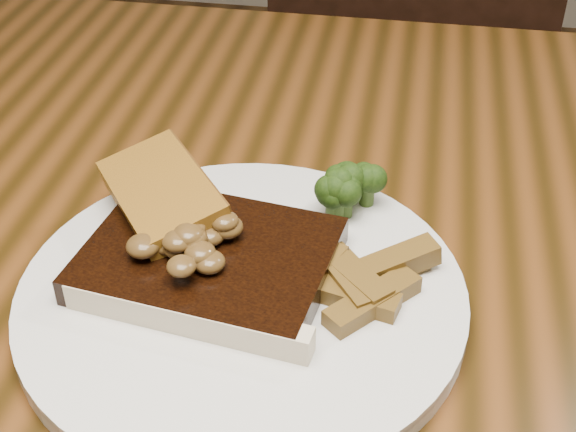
{
  "coord_description": "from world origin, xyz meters",
  "views": [
    {
      "loc": [
        0.09,
        -0.45,
        1.13
      ],
      "look_at": [
        0.01,
        0.01,
        0.78
      ],
      "focal_mm": 50.0,
      "sensor_mm": 36.0,
      "label": 1
    }
  ],
  "objects_px": {
    "chair_far": "(405,123)",
    "steak": "(209,262)",
    "garlic_bread": "(166,218)",
    "plate": "(242,297)",
    "potato_wedges": "(331,283)",
    "dining_table": "(278,344)"
  },
  "relations": [
    {
      "from": "dining_table",
      "to": "potato_wedges",
      "type": "bearing_deg",
      "value": -47.36
    },
    {
      "from": "plate",
      "to": "potato_wedges",
      "type": "height_order",
      "value": "potato_wedges"
    },
    {
      "from": "plate",
      "to": "steak",
      "type": "height_order",
      "value": "steak"
    },
    {
      "from": "plate",
      "to": "garlic_bread",
      "type": "distance_m",
      "value": 0.09
    },
    {
      "from": "dining_table",
      "to": "plate",
      "type": "relative_size",
      "value": 5.21
    },
    {
      "from": "steak",
      "to": "garlic_bread",
      "type": "height_order",
      "value": "same"
    },
    {
      "from": "dining_table",
      "to": "steak",
      "type": "relative_size",
      "value": 9.63
    },
    {
      "from": "dining_table",
      "to": "potato_wedges",
      "type": "xyz_separation_m",
      "value": [
        0.05,
        -0.05,
        0.12
      ]
    },
    {
      "from": "plate",
      "to": "steak",
      "type": "xyz_separation_m",
      "value": [
        -0.03,
        0.01,
        0.02
      ]
    },
    {
      "from": "dining_table",
      "to": "chair_far",
      "type": "xyz_separation_m",
      "value": [
        0.08,
        0.72,
        -0.2
      ]
    },
    {
      "from": "plate",
      "to": "steak",
      "type": "relative_size",
      "value": 1.85
    },
    {
      "from": "chair_far",
      "to": "garlic_bread",
      "type": "height_order",
      "value": "chair_far"
    },
    {
      "from": "chair_far",
      "to": "steak",
      "type": "bearing_deg",
      "value": 84.94
    },
    {
      "from": "chair_far",
      "to": "potato_wedges",
      "type": "xyz_separation_m",
      "value": [
        -0.03,
        -0.77,
        0.32
      ]
    },
    {
      "from": "plate",
      "to": "chair_far",
      "type": "bearing_deg",
      "value": 82.96
    },
    {
      "from": "plate",
      "to": "potato_wedges",
      "type": "bearing_deg",
      "value": 4.56
    },
    {
      "from": "plate",
      "to": "garlic_bread",
      "type": "xyz_separation_m",
      "value": [
        -0.07,
        0.06,
        0.02
      ]
    },
    {
      "from": "dining_table",
      "to": "chair_far",
      "type": "relative_size",
      "value": 1.9
    },
    {
      "from": "garlic_bread",
      "to": "potato_wedges",
      "type": "height_order",
      "value": "same"
    },
    {
      "from": "chair_far",
      "to": "steak",
      "type": "relative_size",
      "value": 5.06
    },
    {
      "from": "chair_far",
      "to": "steak",
      "type": "distance_m",
      "value": 0.83
    },
    {
      "from": "chair_far",
      "to": "garlic_bread",
      "type": "relative_size",
      "value": 7.39
    }
  ]
}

